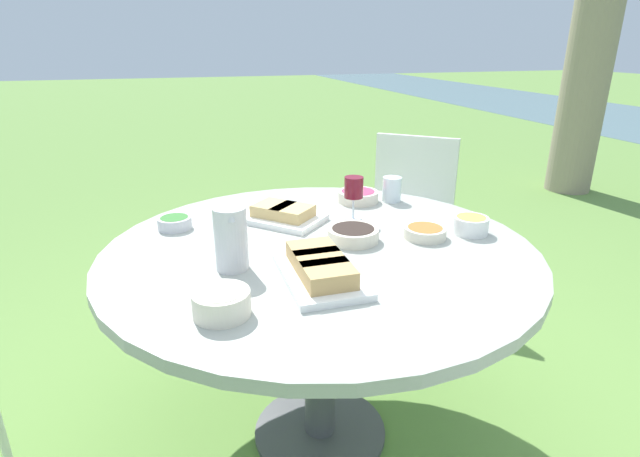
{
  "coord_description": "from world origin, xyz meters",
  "views": [
    {
      "loc": [
        1.4,
        -0.43,
        1.35
      ],
      "look_at": [
        0.0,
        0.0,
        0.81
      ],
      "focal_mm": 28.0,
      "sensor_mm": 36.0,
      "label": 1
    }
  ],
  "objects_px": {
    "dining_table": "(320,273)",
    "wine_glass": "(354,189)",
    "water_pitcher": "(231,238)",
    "handbag": "(196,287)",
    "chair_near_left": "(408,208)"
  },
  "relations": [
    {
      "from": "dining_table",
      "to": "wine_glass",
      "type": "distance_m",
      "value": 0.35
    },
    {
      "from": "dining_table",
      "to": "water_pitcher",
      "type": "relative_size",
      "value": 7.44
    },
    {
      "from": "wine_glass",
      "to": "handbag",
      "type": "distance_m",
      "value": 1.26
    },
    {
      "from": "water_pitcher",
      "to": "handbag",
      "type": "height_order",
      "value": "water_pitcher"
    },
    {
      "from": "wine_glass",
      "to": "handbag",
      "type": "height_order",
      "value": "wine_glass"
    },
    {
      "from": "chair_near_left",
      "to": "water_pitcher",
      "type": "xyz_separation_m",
      "value": [
        0.96,
        -1.05,
        0.31
      ]
    },
    {
      "from": "chair_near_left",
      "to": "wine_glass",
      "type": "relative_size",
      "value": 5.56
    },
    {
      "from": "water_pitcher",
      "to": "dining_table",
      "type": "bearing_deg",
      "value": 106.33
    },
    {
      "from": "dining_table",
      "to": "wine_glass",
      "type": "height_order",
      "value": "wine_glass"
    },
    {
      "from": "water_pitcher",
      "to": "wine_glass",
      "type": "relative_size",
      "value": 1.15
    },
    {
      "from": "chair_near_left",
      "to": "handbag",
      "type": "bearing_deg",
      "value": -99.78
    },
    {
      "from": "chair_near_left",
      "to": "wine_glass",
      "type": "height_order",
      "value": "wine_glass"
    },
    {
      "from": "chair_near_left",
      "to": "handbag",
      "type": "relative_size",
      "value": 2.42
    },
    {
      "from": "dining_table",
      "to": "handbag",
      "type": "xyz_separation_m",
      "value": [
        -1.07,
        -0.36,
        -0.52
      ]
    },
    {
      "from": "chair_near_left",
      "to": "handbag",
      "type": "height_order",
      "value": "chair_near_left"
    }
  ]
}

